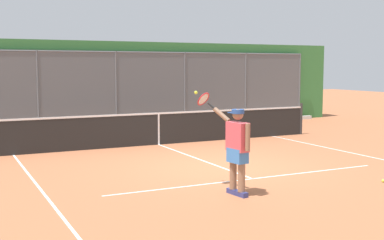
# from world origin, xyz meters

# --- Properties ---
(ground_plane) EXTENTS (60.00, 60.00, 0.00)m
(ground_plane) POSITION_xyz_m (0.00, 0.00, 0.00)
(ground_plane) COLOR #A8603D
(court_line_markings) EXTENTS (8.28, 9.34, 0.01)m
(court_line_markings) POSITION_xyz_m (0.00, 1.70, 0.00)
(court_line_markings) COLOR white
(court_line_markings) RESTS_ON ground
(fence_backdrop) EXTENTS (19.74, 1.37, 3.25)m
(fence_backdrop) POSITION_xyz_m (0.00, -8.45, 1.61)
(fence_backdrop) COLOR #565B60
(fence_backdrop) RESTS_ON ground
(tennis_net) EXTENTS (10.64, 0.09, 1.07)m
(tennis_net) POSITION_xyz_m (0.00, -3.75, 0.49)
(tennis_net) COLOR #2D2D2D
(tennis_net) RESTS_ON ground
(tennis_player) EXTENTS (0.59, 1.30, 1.86)m
(tennis_player) POSITION_xyz_m (0.99, 2.36, 0.91)
(tennis_player) COLOR navy
(tennis_player) RESTS_ON ground
(tennis_ball_by_sideline) EXTENTS (0.07, 0.07, 0.07)m
(tennis_ball_by_sideline) POSITION_xyz_m (-2.19, 2.80, 0.03)
(tennis_ball_by_sideline) COLOR #D6E042
(tennis_ball_by_sideline) RESTS_ON ground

